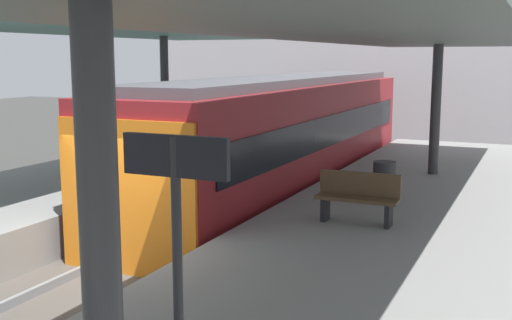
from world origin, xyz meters
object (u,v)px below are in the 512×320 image
object	(u,v)px
platform_bench	(358,196)
litter_bin	(384,182)
platform_sign	(176,211)
commuter_train	(283,137)

from	to	relation	value
platform_bench	litter_bin	xyz separation A→B (m)	(0.05, 1.73, -0.06)
platform_sign	litter_bin	bearing A→B (deg)	91.47
commuter_train	platform_bench	size ratio (longest dim) A/B	9.84
commuter_train	litter_bin	bearing A→B (deg)	-43.15
litter_bin	platform_sign	bearing A→B (deg)	-88.53
platform_sign	commuter_train	bearing A→B (deg)	108.00
platform_sign	litter_bin	distance (m)	8.04
platform_bench	platform_sign	bearing A→B (deg)	-87.64
commuter_train	platform_bench	world-z (taller)	commuter_train
commuter_train	platform_sign	size ratio (longest dim) A/B	6.24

